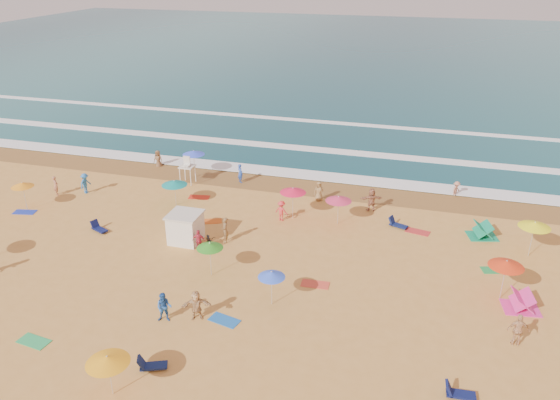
# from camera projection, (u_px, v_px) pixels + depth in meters

# --- Properties ---
(ground) EXTENTS (220.00, 220.00, 0.00)m
(ground) POSITION_uv_depth(u_px,v_px,m) (222.00, 251.00, 36.92)
(ground) COLOR gold
(ground) RESTS_ON ground
(ocean) EXTENTS (220.00, 140.00, 0.18)m
(ocean) POSITION_uv_depth(u_px,v_px,m) (374.00, 52.00, 110.48)
(ocean) COLOR #0C4756
(ocean) RESTS_ON ground
(wet_sand) EXTENTS (220.00, 220.00, 0.00)m
(wet_sand) POSITION_uv_depth(u_px,v_px,m) (274.00, 183.00, 47.87)
(wet_sand) COLOR olive
(wet_sand) RESTS_ON ground
(surf_foam) EXTENTS (200.00, 18.70, 0.05)m
(surf_foam) POSITION_uv_depth(u_px,v_px,m) (299.00, 150.00, 55.55)
(surf_foam) COLOR white
(surf_foam) RESTS_ON ground
(cabana) EXTENTS (2.00, 2.00, 2.00)m
(cabana) POSITION_uv_depth(u_px,v_px,m) (186.00, 228.00, 37.85)
(cabana) COLOR white
(cabana) RESTS_ON ground
(cabana_roof) EXTENTS (2.20, 2.20, 0.12)m
(cabana_roof) POSITION_uv_depth(u_px,v_px,m) (184.00, 215.00, 37.41)
(cabana_roof) COLOR silver
(cabana_roof) RESTS_ON cabana
(bicycle) EXTENTS (1.54, 1.84, 0.95)m
(bicycle) POSITION_uv_depth(u_px,v_px,m) (210.00, 241.00, 37.33)
(bicycle) COLOR black
(bicycle) RESTS_ON ground
(lifeguard_stand) EXTENTS (1.20, 1.20, 2.10)m
(lifeguard_stand) POSITION_uv_depth(u_px,v_px,m) (188.00, 172.00, 47.46)
(lifeguard_stand) COLOR white
(lifeguard_stand) RESTS_ON ground
(beach_umbrellas) EXTENTS (54.67, 30.16, 0.77)m
(beach_umbrellas) POSITION_uv_depth(u_px,v_px,m) (205.00, 223.00, 36.09)
(beach_umbrellas) COLOR #E05B17
(beach_umbrellas) RESTS_ON ground
(loungers) EXTENTS (55.52, 20.10, 0.34)m
(loungers) POSITION_uv_depth(u_px,v_px,m) (332.00, 296.00, 31.84)
(loungers) COLOR #0E1146
(loungers) RESTS_ON ground
(towels) EXTENTS (52.17, 22.39, 0.03)m
(towels) POSITION_uv_depth(u_px,v_px,m) (218.00, 269.00, 34.79)
(towels) COLOR #B23A16
(towels) RESTS_ON ground
(popup_tents) EXTENTS (3.95, 10.47, 1.20)m
(popup_tents) POSITION_uv_depth(u_px,v_px,m) (500.00, 260.00, 34.70)
(popup_tents) COLOR #F536A2
(popup_tents) RESTS_ON ground
(beachgoers) EXTENTS (45.16, 22.99, 2.10)m
(beachgoers) POSITION_uv_depth(u_px,v_px,m) (212.00, 222.00, 39.06)
(beachgoers) COLOR #B27152
(beachgoers) RESTS_ON ground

